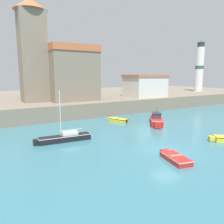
% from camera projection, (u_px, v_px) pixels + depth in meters
% --- Properties ---
extents(ground_plane, '(200.00, 200.00, 0.00)m').
position_uv_depth(ground_plane, '(166.00, 151.00, 20.88)').
color(ground_plane, teal).
extents(quay_seawall, '(120.00, 40.00, 2.52)m').
position_uv_depth(quay_seawall, '(52.00, 100.00, 52.89)').
color(quay_seawall, gray).
rests_on(quay_seawall, ground).
extents(dinghy_red_0, '(2.00, 3.65, 0.54)m').
position_uv_depth(dinghy_red_0, '(175.00, 158.00, 18.52)').
color(dinghy_red_0, red).
rests_on(dinghy_red_0, ground).
extents(sailboat_black_2, '(6.22, 1.67, 5.64)m').
position_uv_depth(sailboat_black_2, '(64.00, 138.00, 23.91)').
color(sailboat_black_2, black).
rests_on(sailboat_black_2, ground).
extents(dinghy_yellow_3, '(2.23, 3.57, 0.64)m').
position_uv_depth(dinghy_yellow_3, '(118.00, 120.00, 33.89)').
color(dinghy_yellow_3, yellow).
rests_on(dinghy_yellow_3, ground).
extents(motorboat_red_4, '(4.90, 5.73, 2.62)m').
position_uv_depth(motorboat_red_4, '(156.00, 120.00, 32.49)').
color(motorboat_red_4, red).
rests_on(motorboat_red_4, ground).
extents(church, '(13.61, 14.53, 17.43)m').
position_uv_depth(church, '(59.00, 68.00, 42.21)').
color(church, gray).
rests_on(church, quay_seawall).
extents(lighthouse, '(2.33, 2.33, 14.52)m').
position_uv_depth(lighthouse, '(200.00, 67.00, 62.89)').
color(lighthouse, silver).
rests_on(lighthouse, quay_seawall).
extents(harbor_shed_near_wharf, '(8.38, 6.24, 4.76)m').
position_uv_depth(harbor_shed_near_wharf, '(145.00, 86.00, 47.41)').
color(harbor_shed_near_wharf, silver).
rests_on(harbor_shed_near_wharf, quay_seawall).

